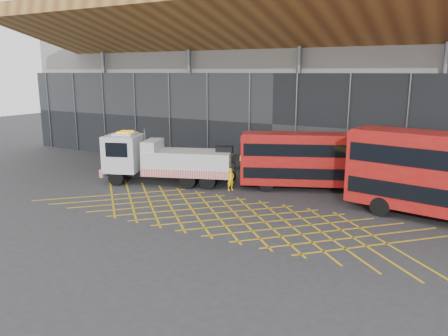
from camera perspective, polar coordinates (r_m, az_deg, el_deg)
The scene contains 6 objects.
ground_plane at distance 27.37m, azimuth -7.06°, elevation -4.85°, with size 120.00×120.00×0.00m, color #292A2C.
road_markings at distance 25.32m, azimuth 0.34°, elevation -6.18°, with size 24.76×7.16×0.01m.
construction_building at distance 41.74m, azimuth 10.26°, elevation 13.47°, with size 55.00×23.97×18.00m.
recovery_truck at distance 32.28m, azimuth -7.93°, elevation 1.09°, with size 11.00×5.67×3.90m.
bus_towed at distance 30.83m, azimuth 11.34°, elevation 1.19°, with size 9.84×5.82×3.97m.
worker at distance 30.34m, azimuth 0.88°, elevation -1.48°, with size 0.58×0.38×1.58m, color yellow.
Camera 1 is at (15.48, -21.07, 8.09)m, focal length 35.00 mm.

